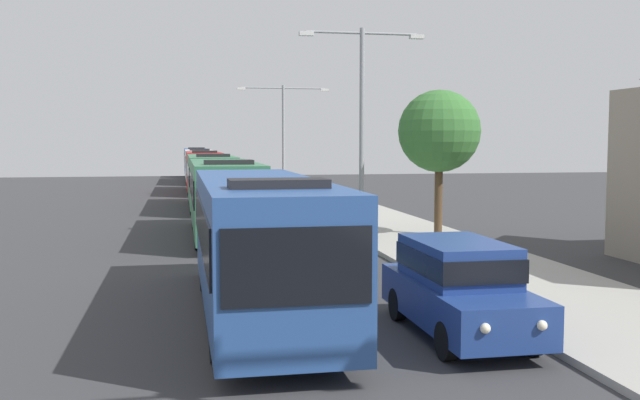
% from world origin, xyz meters
% --- Properties ---
extents(bus_lead, '(2.58, 10.59, 3.21)m').
position_xyz_m(bus_lead, '(-1.30, 13.56, 1.69)').
color(bus_lead, '#284C8C').
rests_on(bus_lead, ground_plane).
extents(bus_second_in_line, '(2.58, 10.52, 3.21)m').
position_xyz_m(bus_second_in_line, '(-1.30, 26.87, 1.69)').
color(bus_second_in_line, '#33724C').
rests_on(bus_second_in_line, ground_plane).
extents(bus_middle, '(2.58, 11.10, 3.21)m').
position_xyz_m(bus_middle, '(-1.30, 39.66, 1.69)').
color(bus_middle, '#33724C').
rests_on(bus_middle, ground_plane).
extents(bus_fourth_in_line, '(2.58, 10.81, 3.21)m').
position_xyz_m(bus_fourth_in_line, '(-1.30, 53.07, 1.69)').
color(bus_fourth_in_line, maroon).
rests_on(bus_fourth_in_line, ground_plane).
extents(bus_rear, '(2.58, 12.05, 3.21)m').
position_xyz_m(bus_rear, '(-1.30, 66.82, 1.69)').
color(bus_rear, silver).
rests_on(bus_rear, ground_plane).
extents(bus_tail_end, '(2.58, 11.79, 3.21)m').
position_xyz_m(bus_tail_end, '(-1.30, 80.42, 1.69)').
color(bus_tail_end, '#284C8C').
rests_on(bus_tail_end, ground_plane).
extents(white_suv, '(1.86, 4.85, 1.90)m').
position_xyz_m(white_suv, '(2.40, 11.13, 1.03)').
color(white_suv, navy).
rests_on(white_suv, ground_plane).
extents(streetlamp_mid, '(5.03, 0.28, 8.16)m').
position_xyz_m(streetlamp_mid, '(4.10, 25.67, 5.09)').
color(streetlamp_mid, gray).
rests_on(streetlamp_mid, sidewalk).
extents(streetlamp_far, '(6.41, 0.28, 7.61)m').
position_xyz_m(streetlamp_far, '(4.10, 47.86, 4.89)').
color(streetlamp_far, gray).
rests_on(streetlamp_far, sidewalk).
extents(roadside_tree, '(3.28, 3.28, 5.77)m').
position_xyz_m(roadside_tree, '(7.14, 25.12, 4.26)').
color(roadside_tree, '#4C3823').
rests_on(roadside_tree, sidewalk).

